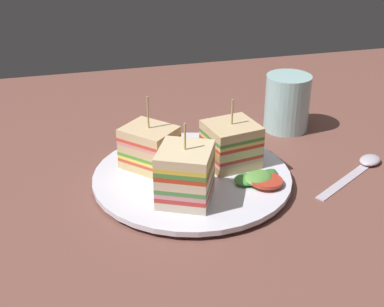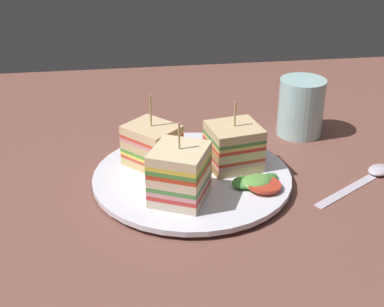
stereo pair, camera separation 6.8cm
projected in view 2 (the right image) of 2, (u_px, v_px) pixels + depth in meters
The scene contains 9 objects.
ground_plane at pixel (192, 189), 70.43cm from camera, with size 128.88×95.86×1.80cm, color brown.
plate at pixel (192, 178), 69.68cm from camera, with size 25.31×25.31×1.24cm.
sandwich_wedge_0 at pixel (180, 174), 62.89cm from camera, with size 8.11×8.34×9.76cm.
sandwich_wedge_1 at pixel (233, 146), 70.33cm from camera, with size 7.41×7.07×9.02cm.
sandwich_wedge_2 at pixel (152, 145), 70.68cm from camera, with size 8.24×8.30×9.77cm.
chip_pile at pixel (192, 164), 69.95cm from camera, with size 6.19×5.80×1.96cm.
salad_garnish at pixel (257, 182), 66.57cm from camera, with size 7.05×5.65×1.48cm.
spoon at pixel (371, 175), 70.94cm from camera, with size 13.47×9.47×1.00cm.
drinking_glass at pixel (301, 111), 81.71cm from camera, with size 6.83×6.83×8.63cm.
Camera 2 is at (-8.50, -59.94, 35.38)cm, focal length 50.93 mm.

